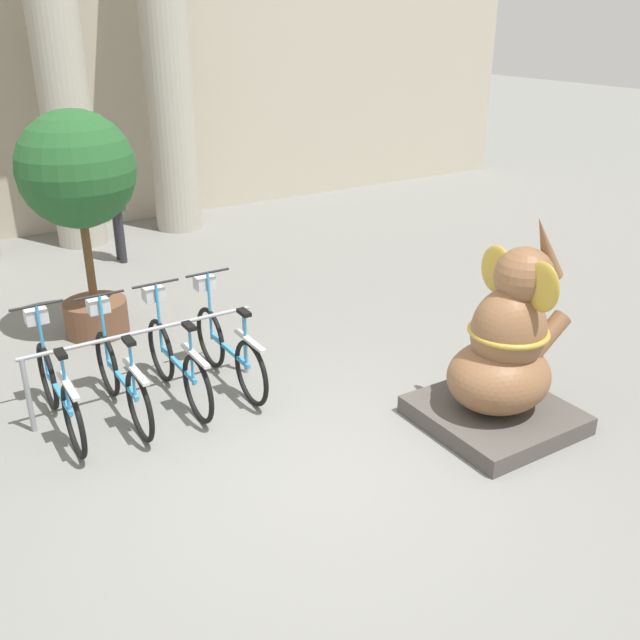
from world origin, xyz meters
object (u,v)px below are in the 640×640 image
object	(u,v)px
person_pedestrian	(115,199)
potted_tree	(78,184)
bicycle_0	(58,389)
elephant_statue	(505,358)
bicycle_2	(176,360)
bicycle_1	(121,375)
bicycle_3	(228,346)

from	to	relation	value
person_pedestrian	potted_tree	size ratio (longest dim) A/B	0.63
bicycle_0	potted_tree	distance (m)	2.58
bicycle_0	potted_tree	bearing A→B (deg)	65.60
bicycle_0	elephant_statue	distance (m)	4.12
bicycle_0	bicycle_2	distance (m)	1.14
bicycle_1	potted_tree	xyz separation A→B (m)	(0.32, 2.02, 1.41)
bicycle_2	person_pedestrian	xyz separation A→B (m)	(0.84, 4.50, 0.58)
bicycle_0	person_pedestrian	size ratio (longest dim) A/B	1.00
bicycle_2	person_pedestrian	world-z (taller)	person_pedestrian
elephant_statue	potted_tree	bearing A→B (deg)	123.08
elephant_statue	bicycle_0	bearing A→B (deg)	149.41
bicycle_0	person_pedestrian	world-z (taller)	person_pedestrian
person_pedestrian	potted_tree	distance (m)	2.84
elephant_statue	person_pedestrian	distance (m)	6.74
bicycle_1	bicycle_3	distance (m)	1.14
bicycle_0	bicycle_3	world-z (taller)	same
bicycle_3	person_pedestrian	size ratio (longest dim) A/B	1.00
bicycle_1	person_pedestrian	xyz separation A→B (m)	(1.41, 4.51, 0.58)
person_pedestrian	elephant_statue	bearing A→B (deg)	-76.62
bicycle_0	bicycle_3	size ratio (longest dim) A/B	1.00
bicycle_0	person_pedestrian	distance (m)	4.91
bicycle_1	bicycle_3	world-z (taller)	same
bicycle_3	potted_tree	world-z (taller)	potted_tree
bicycle_2	elephant_statue	distance (m)	3.17
person_pedestrian	bicycle_0	bearing A→B (deg)	-113.95
bicycle_3	elephant_statue	xyz separation A→B (m)	(1.83, -2.07, 0.26)
bicycle_1	elephant_statue	bearing A→B (deg)	-34.47
bicycle_1	bicycle_0	bearing A→B (deg)	174.63
bicycle_1	potted_tree	size ratio (longest dim) A/B	0.62
bicycle_1	person_pedestrian	distance (m)	4.76
bicycle_2	bicycle_0	bearing A→B (deg)	178.17
bicycle_2	bicycle_3	bearing A→B (deg)	1.83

